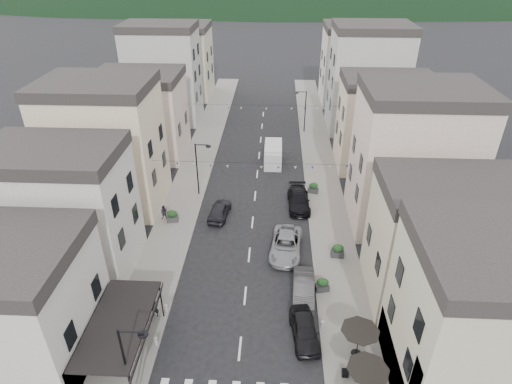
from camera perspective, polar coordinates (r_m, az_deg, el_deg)
sidewalk_left at (r=52.16m, az=-8.05°, el=3.17°), size 4.00×76.00×0.12m
sidewalk_right at (r=51.57m, az=8.59°, el=2.78°), size 4.00×76.00×0.12m
bistro_building at (r=28.55m, az=28.92°, el=-15.67°), size 10.00×8.00×10.00m
boutique_awning at (r=29.28m, az=-17.36°, el=-16.40°), size 3.77×7.50×3.28m
buildings_row_left at (r=56.62m, az=-14.61°, el=11.41°), size 10.20×54.16×14.00m
buildings_row_right at (r=54.43m, az=16.18°, el=10.64°), size 10.20×54.16×14.50m
cafe_terrace at (r=27.55m, az=14.63°, el=-22.23°), size 2.50×8.10×2.53m
streetlamp_left_near at (r=26.60m, az=-16.57°, el=-20.54°), size 1.70×0.56×6.00m
streetlamp_left_far at (r=44.97m, az=-7.57°, el=3.71°), size 1.70×0.56×6.00m
streetlamp_right_far at (r=60.96m, az=6.34°, el=11.15°), size 1.70×0.56×6.00m
bollards at (r=30.22m, az=-2.26°, el=-20.36°), size 11.66×10.26×0.60m
bunting_near at (r=39.88m, az=-0.43°, el=3.45°), size 19.00×0.28×0.62m
bunting_far at (r=54.58m, az=0.53°, el=11.16°), size 19.00×0.28×0.62m
parked_car_a at (r=31.08m, az=6.50°, el=-17.80°), size 2.28×4.50×1.47m
parked_car_b at (r=33.87m, az=6.36°, el=-12.67°), size 1.81×4.66×1.51m
parked_car_c at (r=37.86m, az=4.02°, el=-7.04°), size 3.15×5.90×1.58m
parked_car_d at (r=44.18m, az=5.72°, el=-1.06°), size 2.36×5.38×1.54m
parked_car_e at (r=42.53m, az=-4.89°, el=-2.45°), size 2.23×4.48×1.47m
delivery_van at (r=52.65m, az=2.30°, el=5.17°), size 2.09×5.27×2.52m
pedestrian_a at (r=32.85m, az=-13.36°, el=-14.74°), size 0.63×0.44×1.65m
pedestrian_b at (r=42.68m, az=-12.14°, el=-2.72°), size 0.79×0.63×1.54m
planter_la at (r=33.55m, az=-14.99°, el=-14.49°), size 1.04×0.60×1.14m
planter_lb at (r=42.34m, az=-11.11°, el=-3.17°), size 1.19×0.78×1.23m
planter_ra at (r=34.47m, az=8.86°, el=-12.12°), size 1.14×0.78×1.17m
planter_rb at (r=37.88m, az=10.84°, el=-7.69°), size 1.17×0.70×1.26m
planter_rc at (r=46.65m, az=7.66°, el=0.56°), size 1.20×0.90×1.20m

